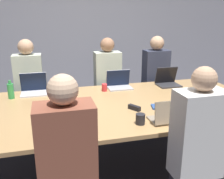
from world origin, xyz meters
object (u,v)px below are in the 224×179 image
laptop_far_center (119,83)px  cup_near_right (195,111)px  person_far_left (30,88)px  cup_near_midright (140,119)px  cup_far_center (104,87)px  bottle_far_left (11,91)px  laptop_far_left (34,88)px  laptop_far_right (167,80)px  stapler (134,108)px  person_near_left (68,172)px  person_far_right (155,80)px  laptop_near_left (57,125)px  laptop_near_right (219,108)px  person_far_center (108,83)px  person_near_midright (196,151)px  laptop_near_midright (167,116)px

laptop_far_center → cup_near_right: bearing=-67.0°
person_far_left → cup_near_midright: bearing=-56.9°
cup_far_center → bottle_far_left: bearing=-179.5°
laptop_far_left → bottle_far_left: bearing=-150.7°
laptop_far_right → stapler: (-0.80, -0.81, -0.05)m
person_near_left → cup_near_right: person_near_left is taller
laptop_far_left → cup_near_right: size_ratio=4.11×
person_far_right → laptop_far_center: person_far_right is taller
laptop_near_left → laptop_far_center: laptop_near_left is taller
person_far_right → stapler: 1.52m
laptop_far_center → stapler: laptop_far_center is taller
laptop_near_right → laptop_far_center: size_ratio=1.01×
laptop_near_right → cup_near_midright: bearing=0.8°
person_far_center → person_far_left: bearing=177.8°
laptop_near_left → stapler: bearing=-157.7°
person_far_left → stapler: bearing=-48.8°
laptop_near_left → person_near_left: (0.04, -0.52, -0.14)m
person_near_midright → cup_far_center: bearing=-75.7°
laptop_far_center → bottle_far_left: bearing=-175.6°
laptop_near_left → bottle_far_left: bearing=-65.1°
person_near_left → cup_near_right: (1.36, 0.57, 0.10)m
person_near_midright → person_far_center: person_far_center is taller
person_far_right → laptop_far_center: bearing=-150.7°
laptop_far_center → person_far_center: bearing=98.3°
laptop_far_right → laptop_near_left: bearing=-144.8°
person_near_midright → person_far_right: person_far_right is taller
person_far_left → cup_near_right: size_ratio=16.92×
laptop_near_left → person_far_left: person_far_left is taller
laptop_far_center → laptop_near_left: bearing=-127.2°
laptop_near_left → person_near_midright: person_near_midright is taller
person_near_left → cup_far_center: person_near_left is taller
laptop_near_left → person_far_center: bearing=-117.5°
person_far_right → bottle_far_left: (-2.17, -0.53, 0.14)m
person_near_midright → bottle_far_left: 2.26m
laptop_far_right → person_far_center: (-0.79, 0.48, -0.13)m
person_far_right → laptop_far_left: person_far_right is taller
cup_near_midright → person_far_left: person_far_left is taller
person_near_midright → person_far_right: (0.58, 2.11, 0.02)m
person_near_midright → cup_near_right: (0.32, 0.54, 0.11)m
laptop_near_left → laptop_near_midright: bearing=177.4°
person_near_midright → cup_far_center: (-0.41, 1.59, 0.12)m
laptop_near_left → laptop_far_right: size_ratio=1.00×
person_far_right → person_far_left: bearing=178.4°
cup_near_midright → laptop_far_center: laptop_far_center is taller
person_far_left → bottle_far_left: bearing=-107.1°
person_near_left → person_near_midright: (1.05, 0.03, -0.01)m
laptop_far_left → stapler: bearing=-39.6°
person_near_midright → laptop_near_midright: bearing=-83.6°
person_far_left → laptop_far_center: bearing=-21.0°
laptop_far_right → person_far_right: 0.48m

